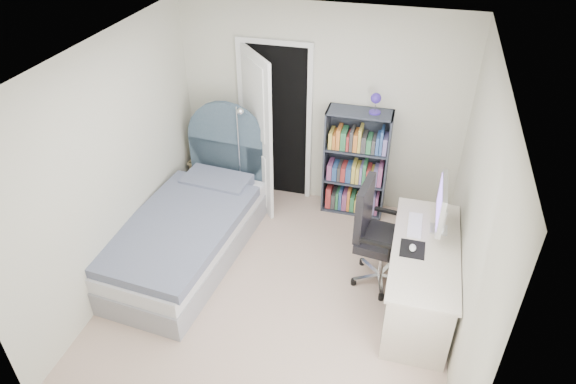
% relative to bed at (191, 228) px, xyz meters
% --- Properties ---
extents(room_shell, '(3.50, 3.70, 2.60)m').
position_rel_bed_xyz_m(room_shell, '(1.14, -0.35, 0.93)').
color(room_shell, tan).
rests_on(room_shell, ground).
extents(door, '(0.92, 0.65, 2.06)m').
position_rel_bed_xyz_m(door, '(0.50, 1.23, 0.72)').
color(door, black).
rests_on(door, ground).
extents(bed, '(1.27, 2.37, 1.41)m').
position_rel_bed_xyz_m(bed, '(0.00, 0.00, 0.00)').
color(bed, gray).
rests_on(bed, ground).
extents(nightstand, '(0.37, 0.37, 0.55)m').
position_rel_bed_xyz_m(nightstand, '(-0.34, 1.27, 0.04)').
color(nightstand, tan).
rests_on(nightstand, ground).
extents(floor_lamp, '(0.20, 0.20, 1.41)m').
position_rel_bed_xyz_m(floor_lamp, '(0.28, 0.94, 0.26)').
color(floor_lamp, silver).
rests_on(floor_lamp, ground).
extents(bookcase, '(0.76, 0.33, 1.61)m').
position_rel_bed_xyz_m(bookcase, '(1.64, 1.29, 0.30)').
color(bookcase, '#343A47').
rests_on(bookcase, ground).
extents(desk, '(0.62, 1.55, 1.27)m').
position_rel_bed_xyz_m(desk, '(2.52, -0.21, 0.10)').
color(desk, beige).
rests_on(desk, ground).
extents(office_chair, '(0.62, 0.64, 1.17)m').
position_rel_bed_xyz_m(office_chair, '(2.02, 0.07, 0.33)').
color(office_chair, silver).
rests_on(office_chair, ground).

